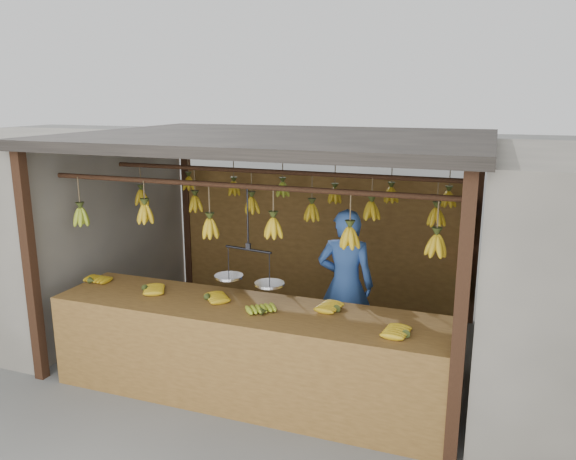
% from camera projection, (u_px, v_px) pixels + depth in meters
% --- Properties ---
extents(ground, '(80.00, 80.00, 0.00)m').
position_uv_depth(ground, '(279.00, 346.00, 6.40)').
color(ground, '#5B5B57').
extents(stall, '(4.30, 3.30, 2.40)m').
position_uv_depth(stall, '(289.00, 171.00, 6.24)').
color(stall, black).
rests_on(stall, ground).
extents(neighbor_left, '(3.00, 3.00, 2.30)m').
position_uv_depth(neighbor_left, '(22.00, 224.00, 7.34)').
color(neighbor_left, slate).
rests_on(neighbor_left, ground).
extents(counter, '(3.75, 0.85, 0.96)m').
position_uv_depth(counter, '(241.00, 331.00, 5.07)').
color(counter, brown).
rests_on(counter, ground).
extents(hanging_bananas, '(3.65, 2.24, 0.38)m').
position_uv_depth(hanging_bananas, '(279.00, 207.00, 6.02)').
color(hanging_bananas, '#92A523').
rests_on(hanging_bananas, ground).
extents(balance_scale, '(0.71, 0.33, 0.89)m').
position_uv_depth(balance_scale, '(249.00, 275.00, 5.19)').
color(balance_scale, black).
rests_on(balance_scale, ground).
extents(vendor, '(0.64, 0.46, 1.65)m').
position_uv_depth(vendor, '(345.00, 285.00, 5.96)').
color(vendor, '#3359A5').
rests_on(vendor, ground).
extents(bag_bundles, '(0.08, 0.26, 1.20)m').
position_uv_depth(bag_bundles, '(469.00, 249.00, 6.75)').
color(bag_bundles, '#1426BF').
rests_on(bag_bundles, ground).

